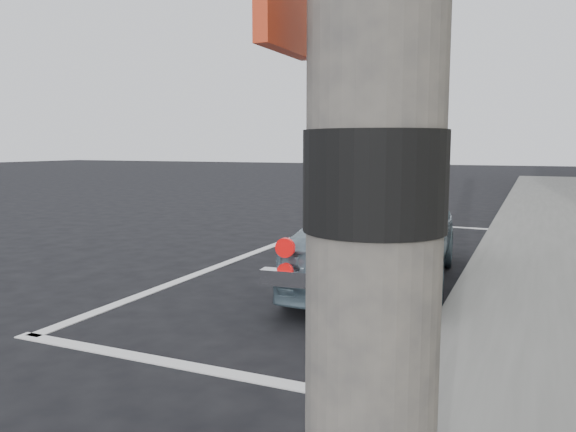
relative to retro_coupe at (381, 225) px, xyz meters
The scene contains 6 objects.
ground 2.49m from the retro_coupe, 114.27° to the right, with size 80.00×80.00×0.00m, color black.
pline_rear 2.81m from the retro_coupe, 100.34° to the right, with size 3.00×0.12×0.01m, color silver.
pline_front 4.37m from the retro_coupe, 96.54° to the left, with size 3.00×0.12×0.01m, color silver.
pline_side 2.14m from the retro_coupe, 157.12° to the left, with size 0.12×7.00×0.01m, color silver.
retro_coupe is the anchor object (origin of this frame).
cat 1.62m from the retro_coupe, 86.27° to the right, with size 0.30×0.42×0.24m.
Camera 1 is at (2.41, -3.35, 1.39)m, focal length 35.00 mm.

